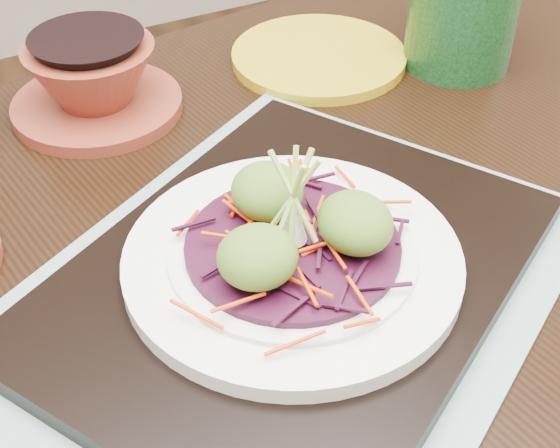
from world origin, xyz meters
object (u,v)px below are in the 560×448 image
serving_tray (292,275)px  dining_table (289,340)px  white_plate (292,259)px  yellow_plate (319,57)px  green_jar (464,5)px  terracotta_bowl_set (94,83)px

serving_tray → dining_table: bearing=35.6°
dining_table → white_plate: bearing=-124.0°
serving_tray → white_plate: bearing=-119.3°
white_plate → yellow_plate: size_ratio=1.30×
white_plate → green_jar: 0.41m
green_jar → dining_table: bearing=-148.0°
white_plate → yellow_plate: bearing=56.9°
white_plate → yellow_plate: (0.20, 0.30, -0.02)m
green_jar → white_plate: bearing=-145.3°
white_plate → terracotta_bowl_set: (-0.05, 0.32, 0.00)m
dining_table → white_plate: 0.13m
dining_table → green_jar: bearing=23.2°
serving_tray → green_jar: (0.33, 0.23, 0.06)m
white_plate → green_jar: (0.33, 0.23, 0.04)m
yellow_plate → white_plate: bearing=-123.1°
yellow_plate → green_jar: 0.17m
white_plate → terracotta_bowl_set: bearing=99.6°
serving_tray → white_plate: size_ratio=1.54×
dining_table → terracotta_bowl_set: (-0.07, 0.29, 0.13)m
dining_table → terracotta_bowl_set: 0.32m
dining_table → serving_tray: serving_tray is taller
white_plate → green_jar: size_ratio=1.86×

